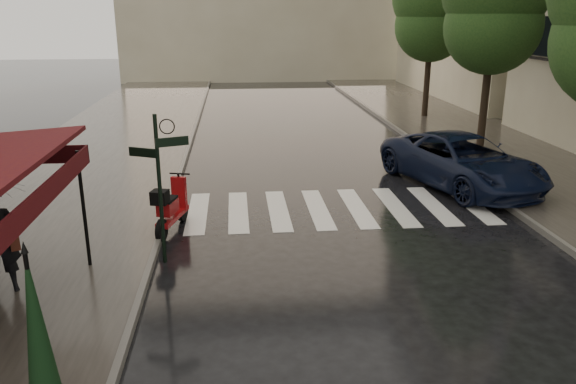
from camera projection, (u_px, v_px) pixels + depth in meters
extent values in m
plane|color=black|center=(220.00, 338.00, 8.93)|extent=(120.00, 120.00, 0.00)
cube|color=#38332D|center=(99.00, 158.00, 19.89)|extent=(6.00, 60.00, 0.12)
cube|color=#38332D|center=(499.00, 149.00, 21.23)|extent=(5.50, 60.00, 0.12)
cube|color=#595651|center=(186.00, 155.00, 20.17)|extent=(0.12, 60.00, 0.16)
cube|color=#595651|center=(427.00, 150.00, 20.97)|extent=(0.12, 60.00, 0.16)
cube|color=silver|center=(198.00, 212.00, 14.56)|extent=(0.50, 3.20, 0.01)
cube|color=silver|center=(238.00, 211.00, 14.66)|extent=(0.50, 3.20, 0.01)
cube|color=silver|center=(278.00, 210.00, 14.75)|extent=(0.50, 3.20, 0.01)
cube|color=silver|center=(318.00, 209.00, 14.85)|extent=(0.50, 3.20, 0.01)
cube|color=silver|center=(357.00, 207.00, 14.94)|extent=(0.50, 3.20, 0.01)
cube|color=silver|center=(395.00, 206.00, 15.04)|extent=(0.50, 3.20, 0.01)
cube|color=silver|center=(433.00, 205.00, 15.13)|extent=(0.50, 3.20, 0.01)
cube|color=silver|center=(471.00, 204.00, 15.23)|extent=(0.50, 3.20, 0.01)
cube|color=#3F0913|center=(24.00, 215.00, 7.52)|extent=(0.04, 7.00, 0.35)
cylinder|color=black|center=(84.00, 209.00, 10.91)|extent=(0.07, 0.07, 2.35)
cylinder|color=black|center=(160.00, 191.00, 11.20)|extent=(0.08, 0.08, 3.10)
cube|color=black|center=(172.00, 142.00, 10.93)|extent=(0.62, 0.26, 0.18)
cube|color=black|center=(143.00, 152.00, 10.94)|extent=(0.56, 0.29, 0.18)
cylinder|color=black|center=(486.00, 88.00, 20.47)|extent=(0.28, 0.28, 4.48)
sphere|color=#183914|center=(493.00, 26.00, 19.81)|extent=(3.40, 3.40, 3.40)
cylinder|color=black|center=(428.00, 71.00, 27.14)|extent=(0.28, 0.28, 4.37)
sphere|color=#183914|center=(431.00, 26.00, 26.51)|extent=(3.40, 3.40, 3.40)
cube|color=#4C1F14|center=(14.00, 237.00, 10.02)|extent=(0.29, 0.39, 0.41)
cylinder|color=black|center=(162.00, 230.00, 12.66)|extent=(0.24, 0.54, 0.53)
cylinder|color=black|center=(183.00, 210.00, 13.94)|extent=(0.24, 0.54, 0.53)
cube|color=maroon|center=(173.00, 216.00, 13.30)|extent=(0.67, 1.46, 0.11)
cube|color=maroon|center=(168.00, 207.00, 12.94)|extent=(0.48, 0.67, 0.31)
cube|color=maroon|center=(179.00, 193.00, 13.64)|extent=(0.37, 0.22, 0.82)
cylinder|color=black|center=(180.00, 174.00, 13.60)|extent=(0.50, 0.17, 0.04)
cube|color=black|center=(160.00, 197.00, 12.45)|extent=(0.43, 0.41, 0.31)
imported|color=black|center=(462.00, 161.00, 16.61)|extent=(4.13, 6.04, 1.53)
cylinder|color=black|center=(43.00, 374.00, 5.61)|extent=(0.04, 0.04, 2.63)
cone|color=black|center=(42.00, 363.00, 5.57)|extent=(0.49, 0.49, 2.50)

